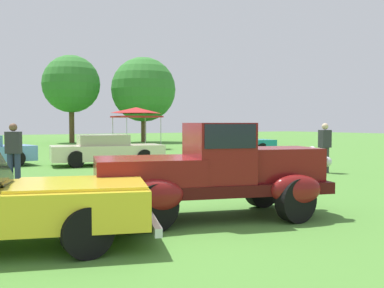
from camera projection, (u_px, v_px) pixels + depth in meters
ground_plane at (166, 219)px, 7.79m from camera, size 120.00×120.00×0.00m
feature_pickup_truck at (214, 170)px, 7.90m from camera, size 4.32×2.69×1.70m
show_car_cream at (107, 150)px, 17.90m from camera, size 4.65×2.47×1.22m
show_car_teal at (232, 144)px, 23.52m from camera, size 4.63×2.55×1.22m
spectator_near_truck at (325, 146)px, 15.06m from camera, size 0.41×0.25×1.69m
spectator_between_cars at (14, 152)px, 12.14m from camera, size 0.47×0.40×1.69m
canopy_tent_left_field at (136, 112)px, 28.70m from camera, size 2.61×2.61×2.71m
treeline_center at (71, 84)px, 37.84m from camera, size 4.89×4.89×7.47m
treeline_mid_right at (143, 90)px, 38.85m from camera, size 5.64×5.64×7.45m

